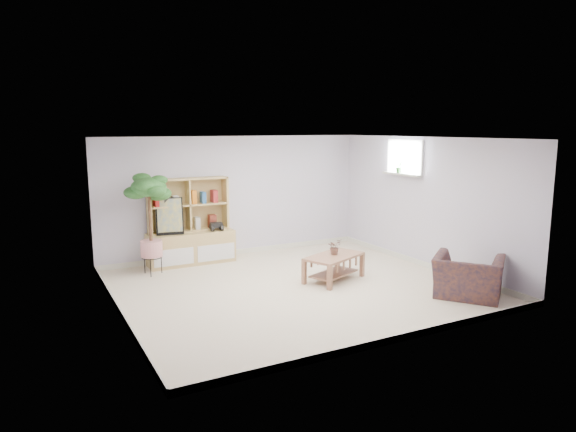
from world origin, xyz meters
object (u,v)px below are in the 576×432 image
storage_unit (190,221)px  floor_tree (150,225)px  armchair (468,274)px  coffee_table (334,268)px

storage_unit → floor_tree: size_ratio=0.91×
floor_tree → armchair: floor_tree is taller
armchair → floor_tree: bearing=11.7°
storage_unit → coffee_table: (1.80, -2.20, -0.60)m
floor_tree → coffee_table: bearing=-34.1°
storage_unit → coffee_table: size_ratio=1.53×
storage_unit → coffee_table: 2.91m
armchair → coffee_table: bearing=0.8°
storage_unit → coffee_table: storage_unit is taller
coffee_table → floor_tree: 3.27m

